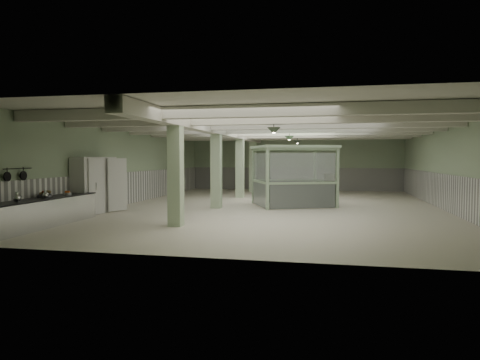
% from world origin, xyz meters
% --- Properties ---
extents(floor, '(20.00, 20.00, 0.00)m').
position_xyz_m(floor, '(0.00, 0.00, 0.00)').
color(floor, silver).
rests_on(floor, ground).
extents(ceiling, '(14.00, 20.00, 0.02)m').
position_xyz_m(ceiling, '(0.00, 0.00, 3.60)').
color(ceiling, beige).
rests_on(ceiling, wall_back).
extents(wall_back, '(14.00, 0.02, 3.60)m').
position_xyz_m(wall_back, '(0.00, 10.00, 1.80)').
color(wall_back, '#92A886').
rests_on(wall_back, floor).
extents(wall_front, '(14.00, 0.02, 3.60)m').
position_xyz_m(wall_front, '(0.00, -10.00, 1.80)').
color(wall_front, '#92A886').
rests_on(wall_front, floor).
extents(wall_left, '(0.02, 20.00, 3.60)m').
position_xyz_m(wall_left, '(-7.00, 0.00, 1.80)').
color(wall_left, '#92A886').
rests_on(wall_left, floor).
extents(wall_right, '(0.02, 20.00, 3.60)m').
position_xyz_m(wall_right, '(7.00, 0.00, 1.80)').
color(wall_right, '#92A886').
rests_on(wall_right, floor).
extents(wainscot_left, '(0.05, 19.90, 1.50)m').
position_xyz_m(wainscot_left, '(-6.97, 0.00, 0.75)').
color(wainscot_left, white).
rests_on(wainscot_left, floor).
extents(wainscot_right, '(0.05, 19.90, 1.50)m').
position_xyz_m(wainscot_right, '(6.97, 0.00, 0.75)').
color(wainscot_right, white).
rests_on(wainscot_right, floor).
extents(wainscot_back, '(13.90, 0.05, 1.50)m').
position_xyz_m(wainscot_back, '(0.00, 9.97, 0.75)').
color(wainscot_back, white).
rests_on(wainscot_back, floor).
extents(girder, '(0.45, 19.90, 0.40)m').
position_xyz_m(girder, '(-2.50, 0.00, 3.38)').
color(girder, beige).
rests_on(girder, ceiling).
extents(beam_a, '(13.90, 0.35, 0.32)m').
position_xyz_m(beam_a, '(0.00, -7.50, 3.42)').
color(beam_a, beige).
rests_on(beam_a, ceiling).
extents(beam_b, '(13.90, 0.35, 0.32)m').
position_xyz_m(beam_b, '(0.00, -5.00, 3.42)').
color(beam_b, beige).
rests_on(beam_b, ceiling).
extents(beam_c, '(13.90, 0.35, 0.32)m').
position_xyz_m(beam_c, '(0.00, -2.50, 3.42)').
color(beam_c, beige).
rests_on(beam_c, ceiling).
extents(beam_d, '(13.90, 0.35, 0.32)m').
position_xyz_m(beam_d, '(0.00, 0.00, 3.42)').
color(beam_d, beige).
rests_on(beam_d, ceiling).
extents(beam_e, '(13.90, 0.35, 0.32)m').
position_xyz_m(beam_e, '(0.00, 2.50, 3.42)').
color(beam_e, beige).
rests_on(beam_e, ceiling).
extents(beam_f, '(13.90, 0.35, 0.32)m').
position_xyz_m(beam_f, '(0.00, 5.00, 3.42)').
color(beam_f, beige).
rests_on(beam_f, ceiling).
extents(beam_g, '(13.90, 0.35, 0.32)m').
position_xyz_m(beam_g, '(0.00, 7.50, 3.42)').
color(beam_g, beige).
rests_on(beam_g, ceiling).
extents(column_a, '(0.42, 0.42, 3.60)m').
position_xyz_m(column_a, '(-2.50, -6.00, 1.80)').
color(column_a, '#AEC6A0').
rests_on(column_a, floor).
extents(column_b, '(0.42, 0.42, 3.60)m').
position_xyz_m(column_b, '(-2.50, -1.00, 1.80)').
color(column_b, '#AEC6A0').
rests_on(column_b, floor).
extents(column_c, '(0.42, 0.42, 3.60)m').
position_xyz_m(column_c, '(-2.50, 4.00, 1.80)').
color(column_c, '#AEC6A0').
rests_on(column_c, floor).
extents(column_d, '(0.42, 0.42, 3.60)m').
position_xyz_m(column_d, '(-2.50, 8.00, 1.80)').
color(column_d, '#AEC6A0').
rests_on(column_d, floor).
extents(hook_rail, '(0.02, 1.20, 0.02)m').
position_xyz_m(hook_rail, '(-6.93, -7.60, 1.85)').
color(hook_rail, black).
rests_on(hook_rail, wall_left).
extents(pendant_front, '(0.44, 0.44, 0.22)m').
position_xyz_m(pendant_front, '(0.50, -5.00, 3.05)').
color(pendant_front, '#313E2E').
rests_on(pendant_front, ceiling).
extents(pendant_mid, '(0.44, 0.44, 0.22)m').
position_xyz_m(pendant_mid, '(0.50, 0.50, 3.05)').
color(pendant_mid, '#313E2E').
rests_on(pendant_mid, ceiling).
extents(pendant_back, '(0.44, 0.44, 0.22)m').
position_xyz_m(pendant_back, '(0.50, 5.50, 3.05)').
color(pendant_back, '#313E2E').
rests_on(pendant_back, ceiling).
extents(prep_counter, '(0.84, 4.78, 0.91)m').
position_xyz_m(prep_counter, '(-6.54, -7.00, 0.46)').
color(prep_counter, silver).
rests_on(prep_counter, floor).
extents(pitcher_near, '(0.26, 0.28, 0.30)m').
position_xyz_m(pitcher_near, '(-6.47, -8.24, 1.05)').
color(pitcher_near, silver).
rests_on(pitcher_near, prep_counter).
extents(pitcher_far, '(0.21, 0.23, 0.25)m').
position_xyz_m(pitcher_far, '(-6.42, -7.05, 1.03)').
color(pitcher_far, silver).
rests_on(pitcher_far, prep_counter).
extents(veg_colander, '(0.58, 0.58, 0.21)m').
position_xyz_m(veg_colander, '(-6.63, -6.80, 1.01)').
color(veg_colander, '#3B3B3F').
rests_on(veg_colander, prep_counter).
extents(orange_bowl, '(0.27, 0.27, 0.08)m').
position_xyz_m(orange_bowl, '(-6.44, -5.85, 0.94)').
color(orange_bowl, '#B2B2B7').
rests_on(orange_bowl, prep_counter).
extents(skillet_near, '(0.04, 0.28, 0.28)m').
position_xyz_m(skillet_near, '(-6.88, -8.10, 1.63)').
color(skillet_near, black).
rests_on(skillet_near, hook_rail).
extents(skillet_far, '(0.04, 0.29, 0.29)m').
position_xyz_m(skillet_far, '(-6.88, -7.43, 1.63)').
color(skillet_far, black).
rests_on(skillet_far, hook_rail).
extents(walkin_cooler, '(0.97, 2.41, 2.21)m').
position_xyz_m(walkin_cooler, '(-6.62, -3.76, 1.11)').
color(walkin_cooler, silver).
rests_on(walkin_cooler, floor).
extents(guard_booth, '(4.21, 3.94, 2.72)m').
position_xyz_m(guard_booth, '(0.68, 0.60, 1.82)').
color(guard_booth, '#9FBB95').
rests_on(guard_booth, floor).
extents(filing_cabinet, '(0.63, 0.78, 1.49)m').
position_xyz_m(filing_cabinet, '(2.36, 0.42, 0.75)').
color(filing_cabinet, '#606251').
rests_on(filing_cabinet, floor).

